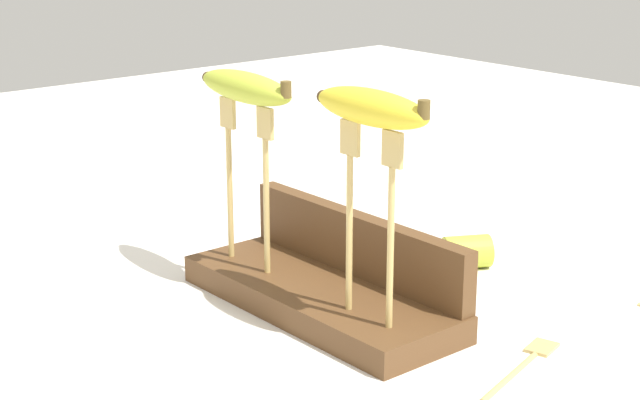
# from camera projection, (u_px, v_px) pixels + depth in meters

# --- Properties ---
(ground_plane) EXTENTS (3.00, 3.00, 0.00)m
(ground_plane) POSITION_uv_depth(u_px,v_px,m) (320.00, 310.00, 1.17)
(ground_plane) COLOR silver
(wooden_board) EXTENTS (0.36, 0.13, 0.03)m
(wooden_board) POSITION_uv_depth(u_px,v_px,m) (320.00, 297.00, 1.17)
(wooden_board) COLOR brown
(wooden_board) RESTS_ON ground
(board_backstop) EXTENTS (0.35, 0.02, 0.07)m
(board_backstop) POSITION_uv_depth(u_px,v_px,m) (358.00, 244.00, 1.19)
(board_backstop) COLOR brown
(board_backstop) RESTS_ON wooden_board
(fork_stand_left) EXTENTS (0.10, 0.01, 0.20)m
(fork_stand_left) POSITION_uv_depth(u_px,v_px,m) (247.00, 170.00, 1.19)
(fork_stand_left) COLOR tan
(fork_stand_left) RESTS_ON wooden_board
(fork_stand_right) EXTENTS (0.09, 0.01, 0.21)m
(fork_stand_right) POSITION_uv_depth(u_px,v_px,m) (370.00, 207.00, 1.04)
(fork_stand_right) COLOR tan
(fork_stand_right) RESTS_ON wooden_board
(banana_raised_left) EXTENTS (0.17, 0.05, 0.04)m
(banana_raised_left) POSITION_uv_depth(u_px,v_px,m) (245.00, 87.00, 1.16)
(banana_raised_left) COLOR #B2C138
(banana_raised_left) RESTS_ON fork_stand_left
(banana_raised_right) EXTENTS (0.16, 0.04, 0.04)m
(banana_raised_right) POSITION_uv_depth(u_px,v_px,m) (371.00, 107.00, 1.01)
(banana_raised_right) COLOR yellow
(banana_raised_right) RESTS_ON fork_stand_right
(fork_fallen_near) EXTENTS (0.06, 0.16, 0.01)m
(fork_fallen_near) POSITION_uv_depth(u_px,v_px,m) (527.00, 359.00, 1.04)
(fork_fallen_near) COLOR tan
(fork_fallen_near) RESTS_ON ground
(banana_chunk_near) EXTENTS (0.06, 0.07, 0.04)m
(banana_chunk_near) POSITION_uv_depth(u_px,v_px,m) (468.00, 252.00, 1.30)
(banana_chunk_near) COLOR #B2C138
(banana_chunk_near) RESTS_ON ground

